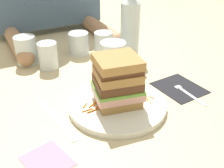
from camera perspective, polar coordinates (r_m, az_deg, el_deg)
ground_plane at (r=0.73m, az=-0.48°, el=-5.01°), size 3.00×3.00×0.00m
main_plate at (r=0.73m, az=1.10°, el=-4.34°), size 0.26×0.26×0.02m
sandwich at (r=0.69m, az=1.15°, el=0.62°), size 0.14×0.12×0.13m
carrot_shred_0 at (r=0.69m, az=-5.25°, el=-5.48°), size 0.03×0.00×0.00m
carrot_shred_1 at (r=0.71m, az=-4.06°, el=-4.25°), size 0.03×0.02×0.00m
carrot_shred_2 at (r=0.71m, az=-5.74°, el=-4.53°), size 0.02×0.02×0.00m
carrot_shred_3 at (r=0.72m, az=-3.47°, el=-4.05°), size 0.02×0.02×0.00m
carrot_shred_4 at (r=0.69m, az=-3.99°, el=-5.56°), size 0.03×0.01×0.00m
carrot_shred_5 at (r=0.71m, az=-2.98°, el=-4.57°), size 0.02×0.02×0.00m
carrot_shred_6 at (r=0.74m, az=6.70°, el=-3.00°), size 0.02×0.01×0.00m
carrot_shred_7 at (r=0.73m, az=7.91°, el=-3.51°), size 0.01×0.02×0.00m
carrot_shred_8 at (r=0.73m, az=5.77°, el=-3.50°), size 0.02×0.01×0.00m
carrot_shred_9 at (r=0.75m, az=7.24°, el=-2.69°), size 0.02×0.03×0.00m
carrot_shred_10 at (r=0.73m, az=5.44°, el=-3.32°), size 0.01×0.02×0.00m
carrot_shred_11 at (r=0.74m, az=5.17°, el=-2.62°), size 0.03×0.01×0.00m
carrot_shred_12 at (r=0.74m, az=5.27°, el=-2.87°), size 0.01×0.02×0.00m
carrot_shred_13 at (r=0.75m, az=8.27°, el=-2.82°), size 0.01×0.02×0.00m
napkin_dark at (r=0.84m, az=13.92°, el=-0.74°), size 0.13×0.15×0.00m
fork at (r=0.82m, az=14.94°, el=-1.25°), size 0.02×0.17×0.00m
knife at (r=0.70m, az=-11.43°, el=-7.45°), size 0.04×0.20×0.00m
juice_glass at (r=0.90m, az=0.24°, el=5.34°), size 0.08×0.08×0.10m
water_bottle at (r=0.98m, az=3.83°, el=12.13°), size 0.07×0.07×0.27m
empty_tumbler_0 at (r=0.94m, az=-13.24°, el=5.82°), size 0.06×0.06×0.09m
empty_tumbler_1 at (r=1.04m, az=-7.01°, el=8.46°), size 0.08×0.08×0.08m
empty_tumbler_2 at (r=0.99m, az=-17.57°, el=6.78°), size 0.07×0.07×0.10m
empty_tumbler_3 at (r=1.02m, az=-1.77°, el=8.46°), size 0.07×0.07×0.09m
napkin_pink at (r=0.60m, az=-13.42°, el=-15.36°), size 0.10×0.12×0.00m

